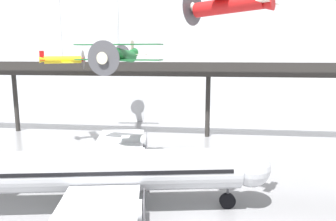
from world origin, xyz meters
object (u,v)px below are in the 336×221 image
object	(u,v)px
suspended_plane_yellow_lowwing	(63,60)
suspended_plane_white_twin	(118,55)
airliner_silver_main	(96,171)
suspended_plane_red_highwing	(228,5)
suspended_plane_green_biplane	(119,54)

from	to	relation	value
suspended_plane_yellow_lowwing	suspended_plane_white_twin	xyz separation A→B (m)	(4.67, 9.53, 0.46)
airliner_silver_main	suspended_plane_yellow_lowwing	xyz separation A→B (m)	(-9.89, 17.09, 8.12)
airliner_silver_main	suspended_plane_red_highwing	world-z (taller)	suspended_plane_red_highwing
suspended_plane_red_highwing	suspended_plane_yellow_lowwing	bearing A→B (deg)	-11.68
airliner_silver_main	suspended_plane_white_twin	world-z (taller)	suspended_plane_white_twin
suspended_plane_red_highwing	suspended_plane_white_twin	distance (m)	30.44
suspended_plane_yellow_lowwing	suspended_plane_red_highwing	bearing A→B (deg)	-70.62
airliner_silver_main	suspended_plane_yellow_lowwing	distance (m)	21.35
airliner_silver_main	suspended_plane_green_biplane	xyz separation A→B (m)	(-0.11, 8.31, 8.93)
suspended_plane_green_biplane	suspended_plane_white_twin	bearing A→B (deg)	-153.90
airliner_silver_main	suspended_plane_green_biplane	size ratio (longest dim) A/B	3.19
suspended_plane_red_highwing	suspended_plane_green_biplane	world-z (taller)	suspended_plane_red_highwing
suspended_plane_red_highwing	suspended_plane_yellow_lowwing	world-z (taller)	suspended_plane_red_highwing
airliner_silver_main	suspended_plane_red_highwing	bearing A→B (deg)	-7.45
airliner_silver_main	suspended_plane_white_twin	distance (m)	28.45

